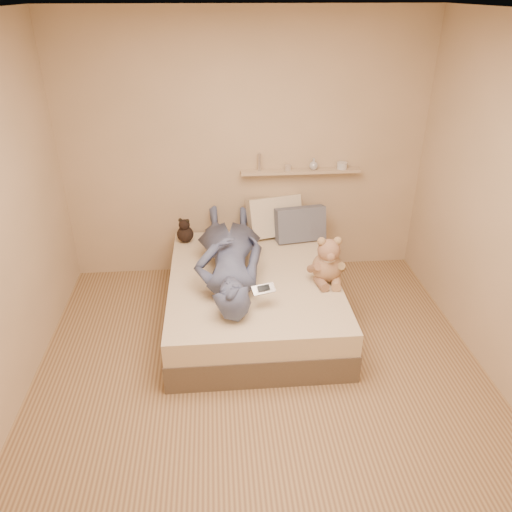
{
  "coord_description": "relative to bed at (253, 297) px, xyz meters",
  "views": [
    {
      "loc": [
        -0.3,
        -2.89,
        2.72
      ],
      "look_at": [
        0.0,
        0.65,
        0.8
      ],
      "focal_mm": 35.0,
      "sensor_mm": 36.0,
      "label": 1
    }
  ],
  "objects": [
    {
      "name": "room",
      "position": [
        0.0,
        -0.93,
        1.08
      ],
      "size": [
        3.8,
        3.8,
        3.8
      ],
      "color": "#A08052",
      "rests_on": "ground"
    },
    {
      "name": "bed",
      "position": [
        0.0,
        0.0,
        0.0
      ],
      "size": [
        1.5,
        1.9,
        0.45
      ],
      "color": "brown",
      "rests_on": "floor"
    },
    {
      "name": "game_console",
      "position": [
        0.04,
        -0.5,
        0.39
      ],
      "size": [
        0.2,
        0.13,
        0.06
      ],
      "color": "silver",
      "rests_on": "bed"
    },
    {
      "name": "teddy_bear",
      "position": [
        0.63,
        -0.15,
        0.4
      ],
      "size": [
        0.36,
        0.34,
        0.43
      ],
      "color": "#A37759",
      "rests_on": "bed"
    },
    {
      "name": "dark_plush",
      "position": [
        -0.63,
        0.73,
        0.34
      ],
      "size": [
        0.17,
        0.17,
        0.26
      ],
      "color": "black",
      "rests_on": "bed"
    },
    {
      "name": "pillow_cream",
      "position": [
        0.29,
        0.83,
        0.43
      ],
      "size": [
        0.6,
        0.41,
        0.43
      ],
      "primitive_type": "cube",
      "rotation": [
        -0.34,
        0.0,
        0.24
      ],
      "color": "beige",
      "rests_on": "bed"
    },
    {
      "name": "pillow_grey",
      "position": [
        0.53,
        0.69,
        0.4
      ],
      "size": [
        0.53,
        0.28,
        0.36
      ],
      "primitive_type": "cube",
      "rotation": [
        -0.21,
        0.0,
        0.16
      ],
      "color": "slate",
      "rests_on": "bed"
    },
    {
      "name": "person",
      "position": [
        -0.21,
        0.07,
        0.42
      ],
      "size": [
        0.63,
        1.66,
        0.4
      ],
      "primitive_type": "imported",
      "rotation": [
        0.0,
        0.0,
        3.12
      ],
      "color": "#4E587B",
      "rests_on": "bed"
    },
    {
      "name": "wall_shelf",
      "position": [
        0.55,
        0.91,
        0.88
      ],
      "size": [
        1.2,
        0.12,
        0.03
      ],
      "primitive_type": "cube",
      "color": "tan",
      "rests_on": "wall_back"
    },
    {
      "name": "shelf_bottles",
      "position": [
        0.68,
        0.91,
        0.94
      ],
      "size": [
        0.9,
        0.11,
        0.18
      ],
      "color": "silver",
      "rests_on": "wall_shelf"
    }
  ]
}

